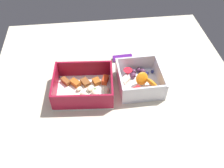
# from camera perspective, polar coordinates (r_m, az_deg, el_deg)

# --- Properties ---
(table_surface) EXTENTS (0.80, 0.80, 0.02)m
(table_surface) POSITION_cam_1_polar(r_m,az_deg,el_deg) (0.79, 0.77, -1.24)
(table_surface) COLOR beige
(table_surface) RESTS_ON ground
(pasta_container) EXTENTS (0.19, 0.16, 0.06)m
(pasta_container) POSITION_cam_1_polar(r_m,az_deg,el_deg) (0.76, -6.39, -0.80)
(pasta_container) COLOR white
(pasta_container) RESTS_ON table_surface
(fruit_bowl) EXTENTS (0.14, 0.15, 0.06)m
(fruit_bowl) POSITION_cam_1_polar(r_m,az_deg,el_deg) (0.78, 6.42, 0.99)
(fruit_bowl) COLOR white
(fruit_bowl) RESTS_ON table_surface
(candy_bar) EXTENTS (0.07, 0.03, 0.01)m
(candy_bar) POSITION_cam_1_polar(r_m,az_deg,el_deg) (0.88, 2.48, 6.08)
(candy_bar) COLOR #51197A
(candy_bar) RESTS_ON table_surface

